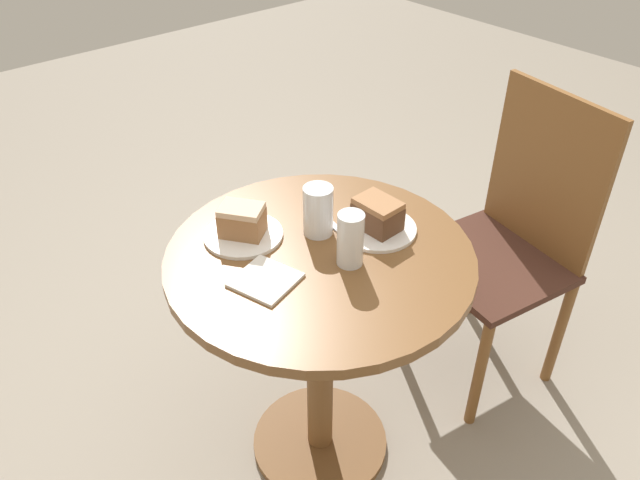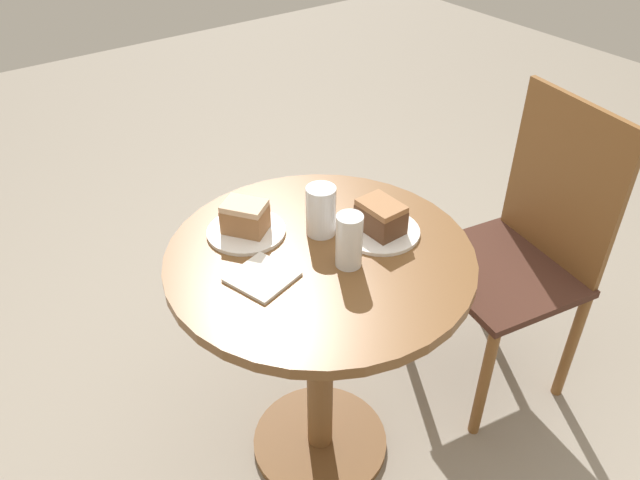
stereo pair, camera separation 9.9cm
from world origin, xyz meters
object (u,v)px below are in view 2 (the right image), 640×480
object	(u,v)px
chair	(522,249)
cake_slice_near	(381,217)
plate_near	(380,231)
cake_slice_far	(245,217)
plate_far	(246,231)
glass_water	(321,213)
glass_lemonade	(349,244)

from	to	relation	value
chair	cake_slice_near	size ratio (longest dim) A/B	8.41
plate_near	cake_slice_far	xyz separation A→B (m)	(-0.20, -0.28, 0.05)
chair	cake_slice_far	size ratio (longest dim) A/B	7.44
plate_far	glass_water	size ratio (longest dim) A/B	1.53
plate_far	cake_slice_near	size ratio (longest dim) A/B	1.72
plate_far	cake_slice_far	bearing A→B (deg)	-90.00
cake_slice_near	cake_slice_far	world-z (taller)	same
glass_lemonade	cake_slice_far	bearing A→B (deg)	-152.63
plate_near	chair	bearing A→B (deg)	82.22
glass_lemonade	chair	bearing A→B (deg)	88.39
cake_slice_near	glass_lemonade	distance (m)	0.16
cake_slice_far	plate_far	bearing A→B (deg)	90.00
chair	cake_slice_near	bearing A→B (deg)	-88.05
cake_slice_far	glass_water	xyz separation A→B (m)	(0.11, 0.16, 0.01)
plate_far	chair	bearing A→B (deg)	71.43
plate_near	cake_slice_near	size ratio (longest dim) A/B	1.76
cake_slice_near	cake_slice_far	size ratio (longest dim) A/B	0.89
chair	glass_water	xyz separation A→B (m)	(-0.17, -0.67, 0.31)
plate_near	glass_water	size ratio (longest dim) A/B	1.56
cake_slice_near	glass_water	world-z (taller)	glass_water
plate_far	cake_slice_near	distance (m)	0.35
plate_far	glass_lemonade	xyz separation A→B (m)	(0.26, 0.13, 0.06)
cake_slice_near	cake_slice_far	bearing A→B (deg)	-125.90
chair	cake_slice_far	world-z (taller)	chair
plate_far	glass_water	bearing A→B (deg)	54.96
plate_near	glass_water	world-z (taller)	glass_water
cake_slice_far	glass_lemonade	distance (m)	0.29
plate_near	glass_lemonade	world-z (taller)	glass_lemonade
cake_slice_far	glass_lemonade	xyz separation A→B (m)	(0.26, 0.13, 0.01)
plate_near	cake_slice_far	world-z (taller)	cake_slice_far
chair	plate_far	xyz separation A→B (m)	(-0.28, -0.83, 0.26)
plate_near	glass_lemonade	bearing A→B (deg)	-69.41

